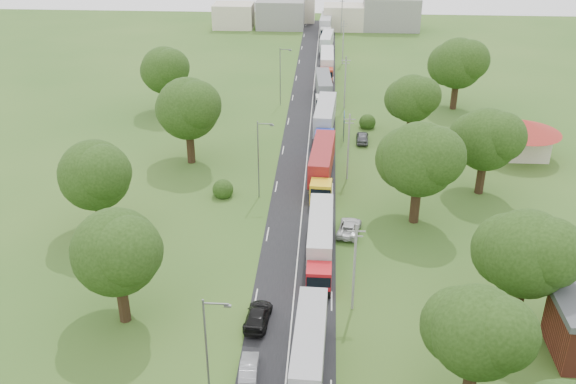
{
  "coord_description": "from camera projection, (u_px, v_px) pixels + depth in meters",
  "views": [
    {
      "loc": [
        2.69,
        -55.53,
        36.42
      ],
      "look_at": [
        -1.61,
        10.68,
        3.0
      ],
      "focal_mm": 40.0,
      "sensor_mm": 36.0,
      "label": 1
    }
  ],
  "objects": [
    {
      "name": "ground",
      "position": [
        297.0,
        265.0,
        66.03
      ],
      "size": [
        260.0,
        260.0,
        0.0
      ],
      "primitive_type": "plane",
      "color": "#2D541C",
      "rests_on": "ground"
    },
    {
      "name": "road",
      "position": [
        305.0,
        181.0,
        83.85
      ],
      "size": [
        8.0,
        200.0,
        0.04
      ],
      "primitive_type": "cube",
      "color": "black",
      "rests_on": "ground"
    },
    {
      "name": "info_sign",
      "position": [
        344.0,
        120.0,
        95.57
      ],
      "size": [
        0.12,
        3.1,
        4.1
      ],
      "color": "slate",
      "rests_on": "ground"
    },
    {
      "name": "pole_1",
      "position": [
        354.0,
        266.0,
        57.36
      ],
      "size": [
        1.6,
        0.24,
        9.0
      ],
      "color": "gray",
      "rests_on": "ground"
    },
    {
      "name": "pole_2",
      "position": [
        348.0,
        146.0,
        82.32
      ],
      "size": [
        1.6,
        0.24,
        9.0
      ],
      "color": "gray",
      "rests_on": "ground"
    },
    {
      "name": "pole_3",
      "position": [
        345.0,
        82.0,
        107.27
      ],
      "size": [
        1.6,
        0.24,
        9.0
      ],
      "color": "gray",
      "rests_on": "ground"
    },
    {
      "name": "pole_4",
      "position": [
        343.0,
        42.0,
        132.23
      ],
      "size": [
        1.6,
        0.24,
        9.0
      ],
      "color": "gray",
      "rests_on": "ground"
    },
    {
      "name": "pole_5",
      "position": [
        342.0,
        14.0,
        157.18
      ],
      "size": [
        1.6,
        0.24,
        9.0
      ],
      "color": "gray",
      "rests_on": "ground"
    },
    {
      "name": "lamp_0",
      "position": [
        209.0,
        350.0,
        46.02
      ],
      "size": [
        2.03,
        0.22,
        10.0
      ],
      "color": "slate",
      "rests_on": "ground"
    },
    {
      "name": "lamp_1",
      "position": [
        259.0,
        156.0,
        77.21
      ],
      "size": [
        2.03,
        0.22,
        10.0
      ],
      "color": "slate",
      "rests_on": "ground"
    },
    {
      "name": "lamp_2",
      "position": [
        281.0,
        74.0,
        108.4
      ],
      "size": [
        2.03,
        0.22,
        10.0
      ],
      "color": "slate",
      "rests_on": "ground"
    },
    {
      "name": "tree_2",
      "position": [
        478.0,
        331.0,
        46.34
      ],
      "size": [
        8.0,
        8.0,
        10.1
      ],
      "color": "#382616",
      "rests_on": "ground"
    },
    {
      "name": "tree_3",
      "position": [
        526.0,
        253.0,
        54.63
      ],
      "size": [
        8.8,
        8.8,
        11.07
      ],
      "color": "#382616",
      "rests_on": "ground"
    },
    {
      "name": "tree_4",
      "position": [
        419.0,
        159.0,
        70.81
      ],
      "size": [
        9.6,
        9.6,
        12.05
      ],
      "color": "#382616",
      "rests_on": "ground"
    },
    {
      "name": "tree_5",
      "position": [
        486.0,
        139.0,
        77.69
      ],
      "size": [
        8.8,
        8.8,
        11.07
      ],
      "color": "#382616",
      "rests_on": "ground"
    },
    {
      "name": "tree_6",
      "position": [
        412.0,
        98.0,
        93.51
      ],
      "size": [
        8.0,
        8.0,
        10.1
      ],
      "color": "#382616",
      "rests_on": "ground"
    },
    {
      "name": "tree_7",
      "position": [
        458.0,
        63.0,
        105.82
      ],
      "size": [
        9.6,
        9.6,
        12.05
      ],
      "color": "#382616",
      "rests_on": "ground"
    },
    {
      "name": "tree_10",
      "position": [
        117.0,
        251.0,
        54.88
      ],
      "size": [
        8.8,
        8.8,
        11.07
      ],
      "color": "#382616",
      "rests_on": "ground"
    },
    {
      "name": "tree_11",
      "position": [
        95.0,
        174.0,
        68.65
      ],
      "size": [
        8.8,
        8.8,
        11.07
      ],
      "color": "#382616",
      "rests_on": "ground"
    },
    {
      "name": "tree_12",
      "position": [
        188.0,
        108.0,
        85.86
      ],
      "size": [
        9.6,
        9.6,
        12.05
      ],
      "color": "#382616",
      "rests_on": "ground"
    },
    {
      "name": "tree_13",
      "position": [
        165.0,
        70.0,
        104.41
      ],
      "size": [
        8.8,
        8.8,
        11.07
      ],
      "color": "#382616",
      "rests_on": "ground"
    },
    {
      "name": "house_cream",
      "position": [
        523.0,
        132.0,
        89.39
      ],
      "size": [
        10.08,
        10.08,
        5.8
      ],
      "color": "beige",
      "rests_on": "ground"
    },
    {
      "name": "distant_town",
      "position": [
        322.0,
        15.0,
        162.45
      ],
      "size": [
        52.0,
        8.0,
        8.0
      ],
      "color": "gray",
      "rests_on": "ground"
    },
    {
      "name": "church",
      "position": [
        305.0,
        1.0,
        169.0
      ],
      "size": [
        5.0,
        5.0,
        12.3
      ],
      "color": "beige",
      "rests_on": "ground"
    },
    {
      "name": "truck_0",
      "position": [
        309.0,
        355.0,
        50.66
      ],
      "size": [
        2.75,
        14.13,
        3.91
      ],
      "color": "silver",
      "rests_on": "ground"
    },
    {
      "name": "truck_1",
      "position": [
        320.0,
        240.0,
        66.43
      ],
      "size": [
        2.55,
        14.48,
        4.01
      ],
      "color": "red",
      "rests_on": "ground"
    },
    {
      "name": "truck_2",
      "position": [
        322.0,
        165.0,
        82.97
      ],
      "size": [
        3.41,
        15.48,
        4.27
      ],
      "color": "yellow",
      "rests_on": "ground"
    },
    {
      "name": "truck_3",
      "position": [
        325.0,
        119.0,
        97.86
      ],
      "size": [
        3.44,
        15.73,
        4.34
      ],
      "color": "#1D36AF",
      "rests_on": "ground"
    },
    {
      "name": "truck_4",
      "position": [
        323.0,
        88.0,
        112.48
      ],
      "size": [
        3.25,
        14.36,
        3.96
      ],
      "color": "silver",
      "rests_on": "ground"
    },
    {
      "name": "truck_5",
      "position": [
        327.0,
        63.0,
        127.0
      ],
      "size": [
        2.59,
        14.65,
        4.06
      ],
      "color": "red",
      "rests_on": "ground"
    },
    {
      "name": "truck_6",
      "position": [
        327.0,
        43.0,
        142.42
      ],
      "size": [
        3.05,
        13.54,
        3.74
      ],
      "color": "#276A41",
      "rests_on": "ground"
    },
    {
      "name": "truck_7",
      "position": [
        326.0,
        25.0,
        157.97
      ],
      "size": [
        3.11,
        15.24,
        4.21
      ],
      "color": "#BCBCBC",
      "rests_on": "ground"
    },
    {
      "name": "car_lane_mid",
      "position": [
        249.0,
        368.0,
        51.39
      ],
      "size": [
        1.55,
        4.06,
        1.32
      ],
      "primitive_type": "imported",
      "rotation": [
        0.0,
        0.0,
        3.18
      ],
      "color": "gray",
      "rests_on": "ground"
    },
    {
      "name": "car_lane_rear",
      "position": [
        258.0,
        316.0,
        57.26
      ],
      "size": [
        2.46,
        5.26,
        1.48
      ],
      "primitive_type": "imported",
      "rotation": [
        0.0,
        0.0,
        3.07
      ],
      "color": "black",
      "rests_on": "ground"
    },
    {
      "name": "car_verge_near",
      "position": [
        349.0,
        228.0,
        71.51
      ],
      "size": [
        3.13,
        5.34,
        1.4
      ],
      "primitive_type": "imported",
      "rotation": [
        0.0,
        0.0,
        2.97
      ],
      "color": "silver",
      "rests_on": "ground"
    },
    {
      "name": "car_verge_far",
      "position": [
        362.0,
        137.0,
        95.45
      ],
      "size": [
        2.0,
        4.58,
        1.53
      ],
      "primitive_type": "imported",
      "rotation": [
        0.0,
        0.0,
        3.1
      ],
      "color": "#4F5156",
      "rests_on": "ground"
    }
  ]
}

